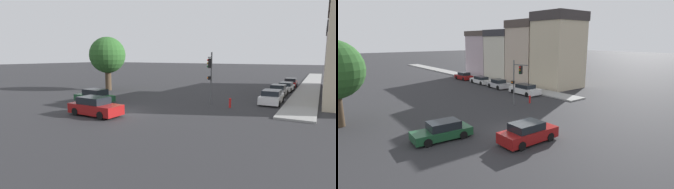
% 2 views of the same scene
% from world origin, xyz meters
% --- Properties ---
extents(ground_plane, '(300.00, 300.00, 0.00)m').
position_xyz_m(ground_plane, '(0.00, 0.00, 0.00)').
color(ground_plane, '#28282B').
extents(sidewalk_strip, '(2.92, 60.00, 0.16)m').
position_xyz_m(sidewalk_strip, '(13.37, 33.70, 0.08)').
color(sidewalk_strip, gray).
rests_on(sidewalk_strip, ground_plane).
extents(street_tree, '(5.05, 5.05, 7.51)m').
position_xyz_m(street_tree, '(-11.33, 10.39, 4.93)').
color(street_tree, '#423323').
rests_on(street_tree, ground_plane).
extents(traffic_signal, '(0.87, 2.05, 5.20)m').
position_xyz_m(traffic_signal, '(5.59, 6.49, 3.39)').
color(traffic_signal, '#515456').
rests_on(traffic_signal, ground_plane).
extents(crossing_car_0, '(4.52, 2.10, 1.40)m').
position_xyz_m(crossing_car_0, '(-5.53, 2.13, 0.66)').
color(crossing_car_0, '#194728').
rests_on(crossing_car_0, ground_plane).
extents(crossing_car_1, '(4.57, 2.00, 1.54)m').
position_xyz_m(crossing_car_1, '(-0.84, -2.32, 0.73)').
color(crossing_car_1, maroon).
rests_on(crossing_car_1, ground_plane).
extents(parked_car_0, '(2.02, 4.66, 1.42)m').
position_xyz_m(parked_car_0, '(10.65, 10.71, 0.67)').
color(parked_car_0, silver).
rests_on(parked_car_0, ground_plane).
extents(parked_car_1, '(1.96, 3.92, 1.41)m').
position_xyz_m(parked_car_1, '(10.46, 16.64, 0.67)').
color(parked_car_1, '#B7B7BC').
rests_on(parked_car_1, ground_plane).
extents(parked_car_2, '(1.95, 4.83, 1.26)m').
position_xyz_m(parked_car_2, '(10.72, 22.02, 0.61)').
color(parked_car_2, silver).
rests_on(parked_car_2, ground_plane).
extents(parked_car_3, '(1.94, 4.15, 1.40)m').
position_xyz_m(parked_car_3, '(10.70, 27.88, 0.67)').
color(parked_car_3, maroon).
rests_on(parked_car_3, ground_plane).
extents(fire_hydrant, '(0.22, 0.22, 0.92)m').
position_xyz_m(fire_hydrant, '(7.65, 6.49, 0.49)').
color(fire_hydrant, red).
rests_on(fire_hydrant, ground_plane).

